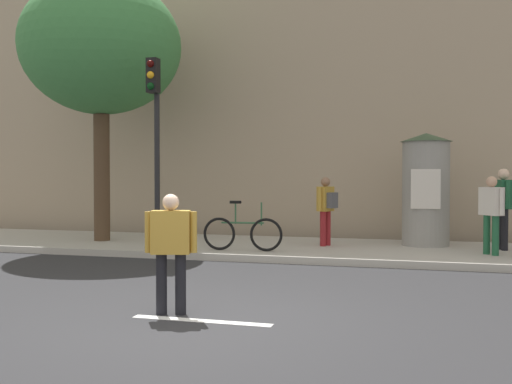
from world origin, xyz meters
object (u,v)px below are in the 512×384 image
object	(u,v)px
pedestrian_in_red_top	(503,202)
pedestrian_with_bag	(326,205)
pedestrian_with_backpack	(171,244)
pedestrian_near_pole	(491,208)
street_tree	(101,47)
poster_column	(426,189)
bicycle_leaning	(242,233)
traffic_light	(155,121)

from	to	relation	value
pedestrian_in_red_top	pedestrian_with_bag	bearing A→B (deg)	-175.75
pedestrian_with_backpack	pedestrian_near_pole	size ratio (longest dim) A/B	0.95
pedestrian_in_red_top	pedestrian_with_bag	xyz separation A→B (m)	(-3.88, -0.29, -0.11)
pedestrian_with_backpack	pedestrian_with_bag	bearing A→B (deg)	82.88
street_tree	pedestrian_with_bag	bearing A→B (deg)	3.92
pedestrian_in_red_top	pedestrian_near_pole	world-z (taller)	pedestrian_in_red_top
pedestrian_with_bag	poster_column	bearing A→B (deg)	18.10
pedestrian_with_bag	bicycle_leaning	bearing A→B (deg)	-138.15
traffic_light	poster_column	distance (m)	6.44
pedestrian_with_bag	bicycle_leaning	xyz separation A→B (m)	(-1.60, -1.43, -0.56)
pedestrian_with_backpack	bicycle_leaning	world-z (taller)	pedestrian_with_backpack
traffic_light	pedestrian_near_pole	bearing A→B (deg)	9.66
poster_column	pedestrian_near_pole	xyz separation A→B (m)	(1.32, -1.42, -0.38)
pedestrian_with_backpack	pedestrian_with_bag	distance (m)	6.95
traffic_light	pedestrian_with_backpack	xyz separation A→B (m)	(2.61, -5.01, -2.06)
poster_column	pedestrian_near_pole	distance (m)	1.97
street_tree	pedestrian_in_red_top	distance (m)	10.29
poster_column	street_tree	xyz separation A→B (m)	(-7.88, -1.12, 3.53)
pedestrian_with_bag	pedestrian_with_backpack	bearing A→B (deg)	-97.12
traffic_light	pedestrian_near_pole	world-z (taller)	traffic_light
pedestrian_with_backpack	street_tree	bearing A→B (deg)	126.36
poster_column	bicycle_leaning	xyz separation A→B (m)	(-3.83, -2.16, -0.95)
street_tree	pedestrian_with_backpack	xyz separation A→B (m)	(4.79, -6.51, -4.11)
pedestrian_near_pole	bicycle_leaning	bearing A→B (deg)	-171.76
pedestrian_with_backpack	pedestrian_in_red_top	size ratio (longest dim) A/B	0.86
pedestrian_near_pole	pedestrian_with_backpack	bearing A→B (deg)	-125.39
poster_column	bicycle_leaning	world-z (taller)	poster_column
street_tree	bicycle_leaning	bearing A→B (deg)	-14.49
street_tree	pedestrian_with_backpack	distance (m)	9.06
pedestrian_in_red_top	bicycle_leaning	bearing A→B (deg)	-162.56
bicycle_leaning	pedestrian_in_red_top	bearing A→B (deg)	17.44
street_tree	bicycle_leaning	size ratio (longest dim) A/B	3.73
poster_column	pedestrian_near_pole	size ratio (longest dim) A/B	1.62
traffic_light	pedestrian_with_bag	xyz separation A→B (m)	(3.47, 1.88, -1.87)
poster_column	pedestrian_with_backpack	xyz separation A→B (m)	(-3.09, -7.62, -0.58)
poster_column	pedestrian_with_backpack	size ratio (longest dim) A/B	1.70
street_tree	pedestrian_with_bag	size ratio (longest dim) A/B	4.11
bicycle_leaning	traffic_light	bearing A→B (deg)	-166.47
street_tree	pedestrian_near_pole	bearing A→B (deg)	-1.88
traffic_light	street_tree	bearing A→B (deg)	145.56
bicycle_leaning	pedestrian_near_pole	bearing A→B (deg)	8.24
pedestrian_with_backpack	bicycle_leaning	bearing A→B (deg)	97.72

